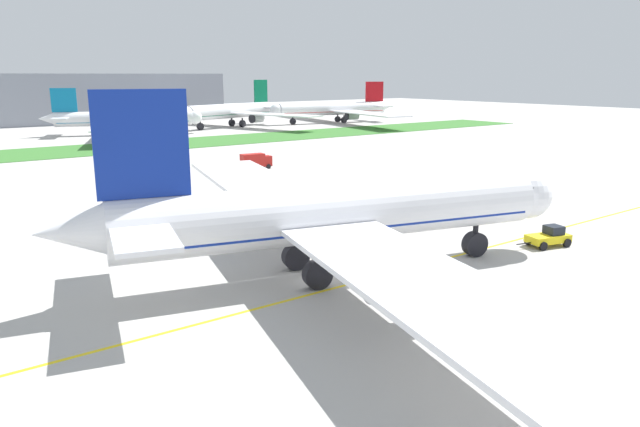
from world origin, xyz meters
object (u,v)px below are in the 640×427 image
object	(u,v)px
pushback_tug	(549,237)
service_truck_baggage_loader	(256,161)
parked_airliner_far_right	(232,111)
parked_airliner_far_centre	(122,119)
parked_airliner_far_outer	(335,109)
airliner_foreground	(332,214)
ground_crew_wingwalker_port	(564,347)

from	to	relation	value
pushback_tug	service_truck_baggage_loader	distance (m)	63.73
pushback_tug	parked_airliner_far_right	xyz separation A→B (m)	(43.27, 149.52, 4.39)
service_truck_baggage_loader	parked_airliner_far_right	size ratio (longest dim) A/B	0.09
parked_airliner_far_centre	parked_airliner_far_outer	world-z (taller)	parked_airliner_far_outer
airliner_foreground	pushback_tug	distance (m)	25.25
pushback_tug	parked_airliner_far_outer	xyz separation A→B (m)	(83.04, 143.18, 4.12)
airliner_foreground	ground_crew_wingwalker_port	world-z (taller)	airliner_foreground
parked_airliner_far_outer	pushback_tug	bearing A→B (deg)	-120.11
airliner_foreground	parked_airliner_far_centre	size ratio (longest dim) A/B	1.03
airliner_foreground	parked_airliner_far_right	xyz separation A→B (m)	(67.31, 143.32, -0.23)
pushback_tug	parked_airliner_far_right	distance (m)	155.72
service_truck_baggage_loader	parked_airliner_far_centre	xyz separation A→B (m)	(1.77, 81.32, 3.11)
pushback_tug	parked_airliner_far_right	world-z (taller)	parked_airliner_far_right
parked_airliner_far_centre	parked_airliner_far_outer	bearing A→B (deg)	-1.33
airliner_foreground	parked_airliner_far_outer	world-z (taller)	airliner_foreground
airliner_foreground	parked_airliner_far_right	distance (m)	158.34
airliner_foreground	ground_crew_wingwalker_port	bearing A→B (deg)	-86.19
service_truck_baggage_loader	parked_airliner_far_right	bearing A→B (deg)	64.33
parked_airliner_far_outer	airliner_foreground	bearing A→B (deg)	-128.02
pushback_tug	ground_crew_wingwalker_port	size ratio (longest dim) A/B	3.62
pushback_tug	airliner_foreground	bearing A→B (deg)	165.54
parked_airliner_far_centre	airliner_foreground	bearing A→B (deg)	-101.33
airliner_foreground	ground_crew_wingwalker_port	xyz separation A→B (m)	(1.45, -21.82, -4.53)
airliner_foreground	parked_airliner_far_outer	distance (m)	173.87
pushback_tug	parked_airliner_far_centre	xyz separation A→B (m)	(3.78, 145.02, 3.72)
pushback_tug	parked_airliner_far_centre	distance (m)	145.11
parked_airliner_far_centre	pushback_tug	bearing A→B (deg)	-91.49
parked_airliner_far_outer	parked_airliner_far_right	bearing A→B (deg)	170.93
parked_airliner_far_centre	service_truck_baggage_loader	bearing A→B (deg)	-91.25
airliner_foreground	parked_airliner_far_right	world-z (taller)	airliner_foreground
pushback_tug	parked_airliner_far_outer	world-z (taller)	parked_airliner_far_outer
parked_airliner_far_centre	parked_airliner_far_outer	distance (m)	79.28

